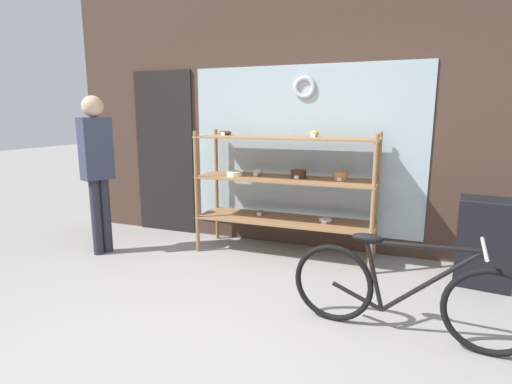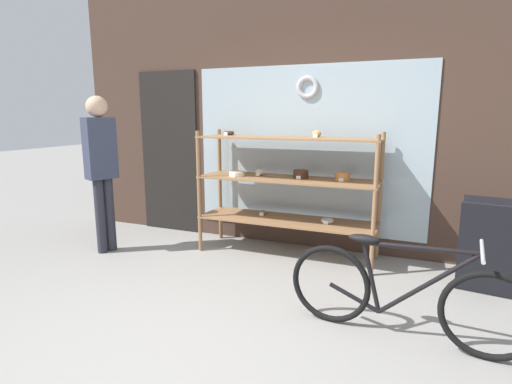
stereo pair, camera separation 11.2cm
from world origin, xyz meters
TOP-DOWN VIEW (x-y plane):
  - ground_plane at (0.00, 0.00)m, footprint 30.00×30.00m
  - storefront_facade at (-0.04, 2.39)m, footprint 5.78×0.13m
  - display_case at (0.09, 1.99)m, footprint 1.96×0.55m
  - bicycle at (1.37, 0.65)m, footprint 1.64×0.46m
  - sandwich_board at (2.02, 1.69)m, footprint 0.51×0.44m
  - pedestrian at (-1.85, 1.30)m, footprint 0.29×0.36m

SIDE VIEW (x-z plane):
  - ground_plane at x=0.00m, z-range 0.00..0.00m
  - bicycle at x=1.37m, z-range -0.04..0.70m
  - sandwich_board at x=2.02m, z-range 0.01..0.84m
  - display_case at x=0.09m, z-range 0.15..1.54m
  - pedestrian at x=-1.85m, z-range 0.17..1.92m
  - storefront_facade at x=-0.04m, z-range -0.04..3.19m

